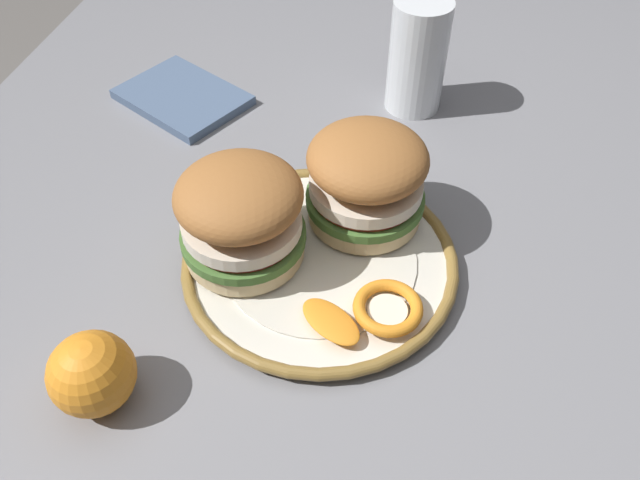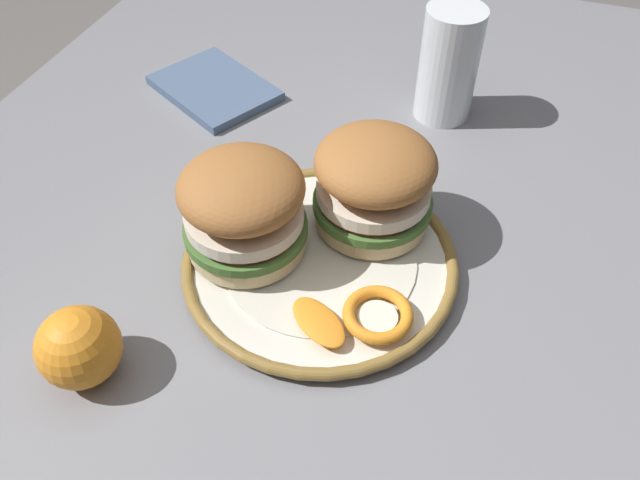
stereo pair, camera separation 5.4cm
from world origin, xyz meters
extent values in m
cube|color=gray|center=(0.00, 0.00, 0.76)|extent=(1.30, 0.93, 0.03)
cube|color=gray|center=(0.59, -0.40, 0.37)|extent=(0.06, 0.06, 0.74)
cube|color=gray|center=(0.59, 0.40, 0.37)|extent=(0.06, 0.06, 0.74)
cylinder|color=silver|center=(-0.02, -0.02, 0.78)|extent=(0.25, 0.25, 0.01)
torus|color=olive|center=(-0.02, -0.02, 0.78)|extent=(0.27, 0.27, 0.01)
cylinder|color=silver|center=(-0.02, -0.02, 0.78)|extent=(0.19, 0.19, 0.00)
cylinder|color=beige|center=(-0.03, 0.05, 0.80)|extent=(0.12, 0.12, 0.02)
cylinder|color=#477033|center=(-0.03, 0.05, 0.81)|extent=(0.12, 0.12, 0.01)
cylinder|color=#BC3828|center=(-0.03, 0.05, 0.82)|extent=(0.11, 0.11, 0.01)
cylinder|color=silver|center=(-0.03, 0.05, 0.83)|extent=(0.11, 0.11, 0.01)
ellipsoid|color=#A36633|center=(-0.03, 0.05, 0.86)|extent=(0.16, 0.16, 0.05)
cylinder|color=beige|center=(0.04, -0.06, 0.80)|extent=(0.12, 0.12, 0.02)
cylinder|color=#477033|center=(0.04, -0.06, 0.81)|extent=(0.12, 0.12, 0.01)
cylinder|color=#BC3828|center=(0.04, -0.06, 0.82)|extent=(0.11, 0.11, 0.01)
cylinder|color=silver|center=(0.04, -0.06, 0.83)|extent=(0.11, 0.11, 0.01)
ellipsoid|color=#A36633|center=(0.04, -0.06, 0.86)|extent=(0.16, 0.16, 0.05)
torus|color=orange|center=(-0.08, -0.10, 0.79)|extent=(0.08, 0.08, 0.01)
cylinder|color=#F4E5C6|center=(-0.08, -0.10, 0.79)|extent=(0.04, 0.04, 0.00)
ellipsoid|color=orange|center=(-0.10, -0.05, 0.79)|extent=(0.06, 0.07, 0.01)
cylinder|color=white|center=(0.28, -0.08, 0.84)|extent=(0.07, 0.07, 0.14)
cylinder|color=silver|center=(0.28, -0.08, 0.80)|extent=(0.06, 0.06, 0.06)
sphere|color=orange|center=(-0.20, 0.12, 0.81)|extent=(0.07, 0.07, 0.07)
cube|color=slate|center=(0.22, 0.21, 0.78)|extent=(0.17, 0.19, 0.01)
camera|label=1|loc=(-0.43, -0.11, 1.25)|focal=35.74mm
camera|label=2|loc=(-0.41, -0.16, 1.25)|focal=35.74mm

